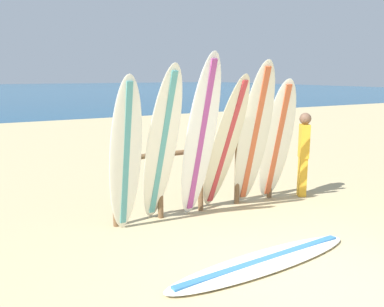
# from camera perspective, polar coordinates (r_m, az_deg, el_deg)

# --- Properties ---
(ground_plane) EXTENTS (120.00, 120.00, 0.00)m
(ground_plane) POSITION_cam_1_polar(r_m,az_deg,el_deg) (4.74, 18.47, -18.00)
(ground_plane) COLOR tan
(surfboard_rack) EXTENTS (3.06, 0.09, 1.18)m
(surfboard_rack) POSITION_cam_1_polar(r_m,az_deg,el_deg) (6.71, 1.25, -2.18)
(surfboard_rack) COLOR brown
(surfboard_rack) RESTS_ON ground
(surfboard_leaning_far_left) EXTENTS (0.48, 0.56, 2.28)m
(surfboard_leaning_far_left) POSITION_cam_1_polar(r_m,az_deg,el_deg) (5.73, -9.33, -0.34)
(surfboard_leaning_far_left) COLOR white
(surfboard_leaning_far_left) RESTS_ON ground
(surfboard_leaning_left) EXTENTS (0.49, 1.01, 2.43)m
(surfboard_leaning_left) POSITION_cam_1_polar(r_m,az_deg,el_deg) (5.91, -4.30, 0.86)
(surfboard_leaning_left) COLOR white
(surfboard_leaning_left) RESTS_ON ground
(surfboard_leaning_center_left) EXTENTS (0.51, 0.85, 2.59)m
(surfboard_leaning_center_left) POSITION_cam_1_polar(r_m,az_deg,el_deg) (6.12, 1.16, 2.03)
(surfboard_leaning_center_left) COLOR white
(surfboard_leaning_center_left) RESTS_ON ground
(surfboard_leaning_center) EXTENTS (0.65, 1.03, 2.29)m
(surfboard_leaning_center) POSITION_cam_1_polar(r_m,az_deg,el_deg) (6.56, 4.72, 1.26)
(surfboard_leaning_center) COLOR beige
(surfboard_leaning_center) RESTS_ON ground
(surfboard_leaning_center_right) EXTENTS (0.68, 0.94, 2.50)m
(surfboard_leaning_center_right) POSITION_cam_1_polar(r_m,az_deg,el_deg) (6.81, 8.70, 2.43)
(surfboard_leaning_center_right) COLOR silver
(surfboard_leaning_center_right) RESTS_ON ground
(surfboard_leaning_right) EXTENTS (0.68, 0.78, 2.20)m
(surfboard_leaning_right) POSITION_cam_1_polar(r_m,az_deg,el_deg) (7.21, 11.86, 1.63)
(surfboard_leaning_right) COLOR white
(surfboard_leaning_right) RESTS_ON ground
(surfboard_lying_on_sand) EXTENTS (2.79, 0.71, 0.08)m
(surfboard_lying_on_sand) POSITION_cam_1_polar(r_m,az_deg,el_deg) (5.14, 10.11, -14.76)
(surfboard_lying_on_sand) COLOR white
(surfboard_lying_on_sand) RESTS_ON ground
(beachgoer_standing) EXTENTS (0.27, 0.30, 1.57)m
(beachgoer_standing) POSITION_cam_1_polar(r_m,az_deg,el_deg) (7.78, 15.44, 0.37)
(beachgoer_standing) COLOR gold
(beachgoer_standing) RESTS_ON ground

